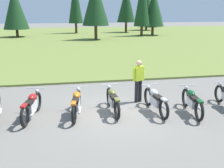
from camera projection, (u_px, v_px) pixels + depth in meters
ground_plane at (115, 113)px, 9.48m from camera, size 140.00×140.00×0.00m
grass_moorland at (75, 38)px, 34.24m from camera, size 80.00×44.00×0.10m
forest_treeline at (87, 5)px, 38.70m from camera, size 41.93×29.80×8.45m
motorcycle_red at (32, 105)px, 8.93m from camera, size 0.69×2.08×0.88m
motorcycle_orange at (76, 103)px, 9.15m from camera, size 0.64×2.09×0.88m
motorcycle_olive at (113, 100)px, 9.47m from camera, size 0.62×2.10×0.88m
motorcycle_silver at (155, 100)px, 9.46m from camera, size 0.62×2.10×0.88m
motorcycle_british_green at (192, 101)px, 9.35m from camera, size 0.62×2.09×0.88m
rider_checking_bike at (139, 79)px, 10.38m from camera, size 0.52×0.34×1.67m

